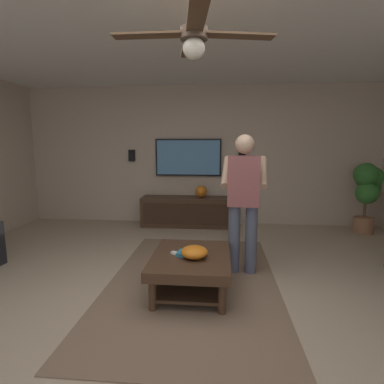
# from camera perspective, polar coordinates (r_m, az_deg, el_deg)

# --- Properties ---
(ground_plane) EXTENTS (8.11, 8.11, 0.00)m
(ground_plane) POSITION_cam_1_polar(r_m,az_deg,el_deg) (2.98, -3.38, -22.05)
(ground_plane) COLOR tan
(wall_back_tv) EXTENTS (0.10, 6.90, 2.62)m
(wall_back_tv) POSITION_cam_1_polar(r_m,az_deg,el_deg) (5.98, 1.46, 6.73)
(wall_back_tv) COLOR #BCA893
(wall_back_tv) RESTS_ON ground
(area_rug) EXTENTS (3.00, 1.85, 0.01)m
(area_rug) POSITION_cam_1_polar(r_m,az_deg,el_deg) (3.57, 0.17, -16.38)
(area_rug) COLOR #7A604C
(area_rug) RESTS_ON ground
(coffee_table) EXTENTS (1.00, 0.80, 0.40)m
(coffee_table) POSITION_cam_1_polar(r_m,az_deg,el_deg) (3.28, -0.15, -13.28)
(coffee_table) COLOR #422B1C
(coffee_table) RESTS_ON ground
(media_console) EXTENTS (0.45, 1.70, 0.55)m
(media_console) POSITION_cam_1_polar(r_m,az_deg,el_deg) (5.79, -0.93, -3.66)
(media_console) COLOR #422B1C
(media_console) RESTS_ON ground
(tv) EXTENTS (0.05, 1.26, 0.71)m
(tv) POSITION_cam_1_polar(r_m,az_deg,el_deg) (5.90, -0.70, 6.42)
(tv) COLOR black
(person_standing) EXTENTS (0.57, 0.58, 1.64)m
(person_standing) POSITION_cam_1_polar(r_m,az_deg,el_deg) (3.63, 9.55, -0.73)
(person_standing) COLOR #4C5166
(person_standing) RESTS_ON ground
(potted_plant_tall) EXTENTS (0.49, 0.52, 1.22)m
(potted_plant_tall) POSITION_cam_1_polar(r_m,az_deg,el_deg) (5.98, 29.81, 0.65)
(potted_plant_tall) COLOR #9E6B4C
(potted_plant_tall) RESTS_ON ground
(bowl) EXTENTS (0.27, 0.27, 0.12)m
(bowl) POSITION_cam_1_polar(r_m,az_deg,el_deg) (3.14, 0.44, -11.08)
(bowl) COLOR orange
(bowl) RESTS_ON coffee_table
(remote_white) EXTENTS (0.12, 0.15, 0.02)m
(remote_white) POSITION_cam_1_polar(r_m,az_deg,el_deg) (3.23, -2.77, -11.38)
(remote_white) COLOR white
(remote_white) RESTS_ON coffee_table
(book) EXTENTS (0.19, 0.24, 0.04)m
(book) POSITION_cam_1_polar(r_m,az_deg,el_deg) (3.22, -0.72, -11.35)
(book) COLOR teal
(book) RESTS_ON coffee_table
(vase_round) EXTENTS (0.22, 0.22, 0.22)m
(vase_round) POSITION_cam_1_polar(r_m,az_deg,el_deg) (5.73, 1.69, 0.12)
(vase_round) COLOR orange
(vase_round) RESTS_ON media_console
(wall_speaker_left) EXTENTS (0.06, 0.12, 0.22)m
(wall_speaker_left) POSITION_cam_1_polar(r_m,az_deg,el_deg) (5.90, 9.24, 6.76)
(wall_speaker_left) COLOR black
(wall_speaker_right) EXTENTS (0.06, 0.12, 0.22)m
(wall_speaker_right) POSITION_cam_1_polar(r_m,az_deg,el_deg) (6.13, -11.11, 6.67)
(wall_speaker_right) COLOR black
(ceiling_fan) EXTENTS (1.20, 1.20, 0.46)m
(ceiling_fan) POSITION_cam_1_polar(r_m,az_deg,el_deg) (2.49, 0.32, 26.62)
(ceiling_fan) COLOR #4C3828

